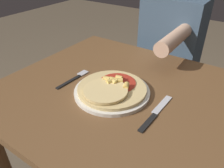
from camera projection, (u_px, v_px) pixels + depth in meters
dining_table at (123, 117)px, 0.91m from camera, size 0.96×0.83×0.76m
plate at (112, 91)px, 0.83m from camera, size 0.29×0.29×0.01m
pizza at (111, 88)px, 0.82m from camera, size 0.26×0.26×0.04m
fork at (75, 78)px, 0.92m from camera, size 0.03×0.18×0.00m
knife at (155, 113)px, 0.73m from camera, size 0.03×0.22×0.00m
person_diner at (169, 54)px, 1.33m from camera, size 0.33×0.52×1.17m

